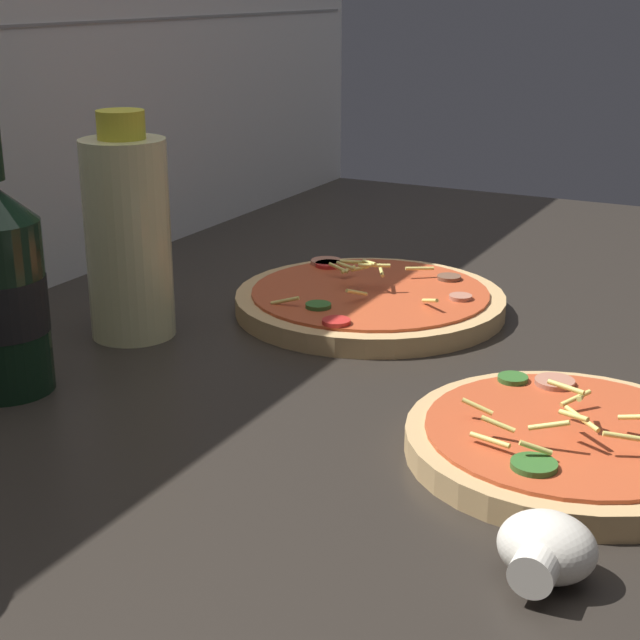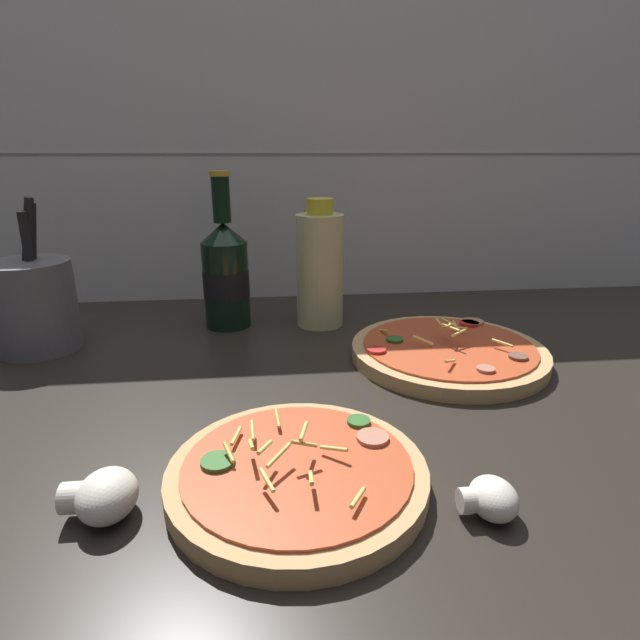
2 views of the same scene
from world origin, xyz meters
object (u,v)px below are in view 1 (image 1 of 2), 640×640
mushroom_right (546,549)px  pizza_near (569,442)px  pizza_far (370,301)px  oil_bottle (131,234)px

mushroom_right → pizza_near: bearing=9.0°
pizza_far → mushroom_right: pizza_far is taller
pizza_near → mushroom_right: bearing=-171.0°
pizza_near → oil_bottle: size_ratio=1.10×
pizza_near → mushroom_right: (-15.69, -2.48, 0.88)cm
pizza_far → oil_bottle: (-15.96, 17.00, 8.52)cm
pizza_near → pizza_far: bearing=48.3°
pizza_near → oil_bottle: 44.15cm
pizza_near → pizza_far: pizza_far is taller
pizza_far → mushroom_right: (-38.66, -28.22, 0.85)cm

